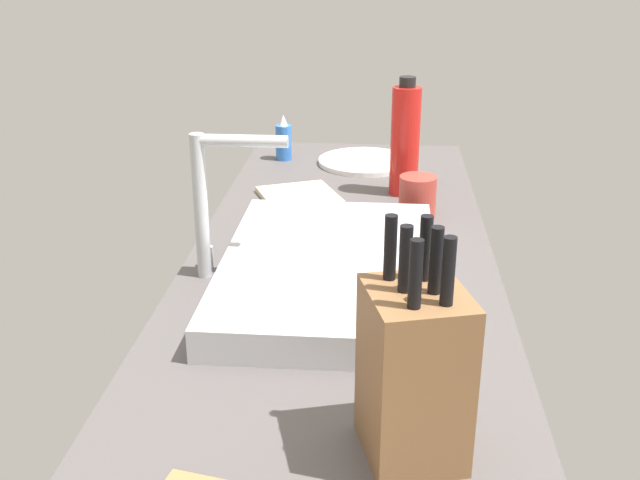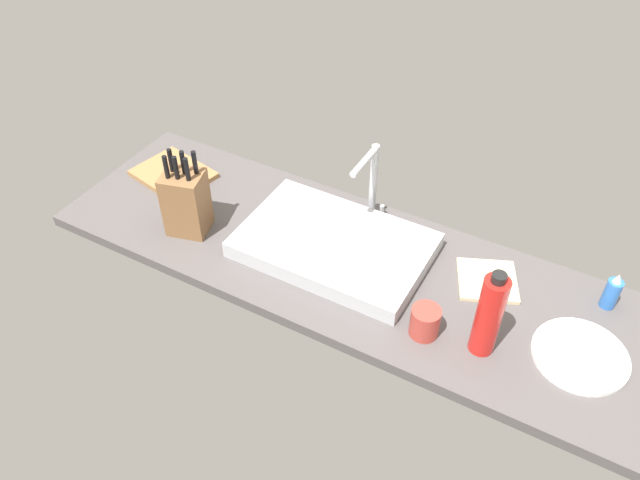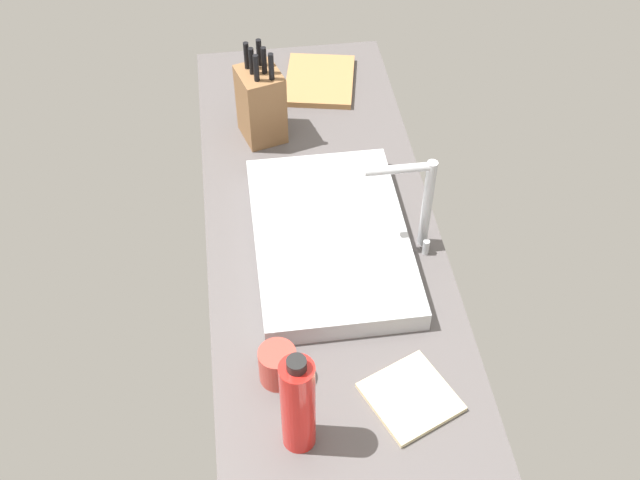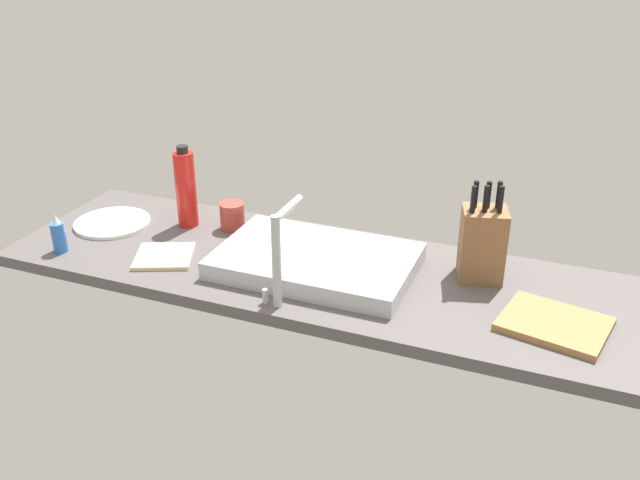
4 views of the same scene
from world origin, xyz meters
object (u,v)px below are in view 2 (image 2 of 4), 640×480
Objects in this scene: water_bottle at (489,315)px; dish_towel at (487,280)px; soap_bottle at (612,292)px; coffee_mug at (425,322)px; sink_basin at (334,245)px; dinner_plate at (580,355)px; knife_block at (186,201)px; cutting_board at (173,174)px; faucet at (371,177)px.

water_bottle is 1.63× the size of dish_towel.
water_bottle is (-25.32, -30.65, 7.45)cm from soap_bottle.
coffee_mug is at bearing -140.19° from soap_bottle.
dish_towel is 1.89× the size of coffee_mug.
sink_basin is 72.57cm from dinner_plate.
knife_block is 2.34× the size of soap_bottle.
knife_block is at bearing 179.51° from water_bottle.
knife_block reaches higher than cutting_board.
soap_bottle reaches higher than cutting_board.
cutting_board is at bearing 170.42° from water_bottle.
sink_basin is 46.13cm from knife_block.
dinner_plate is at bearing -25.89° from dish_towel.
dish_towel is at bearing 2.01° from cutting_board.
sink_basin reaches higher than cutting_board.
soap_bottle is at bearing 39.81° from coffee_mug.
sink_basin is at bearing 165.11° from water_bottle.
faucet is 2.13× the size of soap_bottle.
faucet is 49.90cm from coffee_mug.
dish_towel is at bearing -1.08° from knife_block.
dinner_plate is (116.14, 8.48, -10.02)cm from knife_block.
dinner_plate is (22.88, 9.28, -11.88)cm from water_bottle.
cutting_board reaches higher than dinner_plate.
faucet is 1.02× the size of cutting_board.
water_bottle is at bearing -15.97° from knife_block.
coffee_mug reaches higher than dish_towel.
faucet is at bearing 161.40° from dinner_plate.
knife_block is at bearing -165.60° from dish_towel.
sink_basin is 2.08× the size of water_bottle.
dinner_plate is (70.59, -23.76, -14.74)cm from faucet.
coffee_mug is (-14.61, -2.63, -8.19)cm from water_bottle.
dish_towel is at bearing -166.62° from soap_bottle.
faucet reaches higher than sink_basin.
cutting_board is (-65.42, 6.23, -1.71)cm from sink_basin.
sink_basin is at bearing -166.86° from soap_bottle.
faucet is 73.80cm from soap_bottle.
coffee_mug is (78.65, -3.42, -6.32)cm from knife_block.
soap_bottle is 32.37cm from dish_towel.
faucet is at bearing 19.81° from knife_block.
coffee_mug is (-8.73, -25.87, 3.69)cm from dish_towel.
water_bottle reaches higher than cutting_board.
faucet is 75.93cm from dinner_plate.
faucet is 2.94× the size of coffee_mug.
dinner_plate is (137.86, -10.13, -0.30)cm from cutting_board.
knife_block reaches higher than faucet.
cutting_board is 102.81cm from coffee_mug.
water_bottle is (93.26, -0.79, 1.86)cm from knife_block.
coffee_mug is at bearing -24.35° from sink_basin.
cutting_board is 2.08× the size of soap_bottle.
dinner_plate is at bearing 22.07° from water_bottle.
sink_basin is 4.63× the size of soap_bottle.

